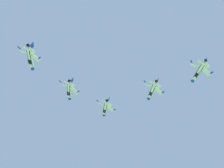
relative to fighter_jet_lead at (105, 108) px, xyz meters
name	(u,v)px	position (x,y,z in m)	size (l,w,h in m)	color
fighter_jet_lead	(105,108)	(0.00, 0.00, 0.00)	(9.49, 15.93, 5.31)	white
fighter_jet_left_wing	(69,90)	(-14.98, -17.73, 0.40)	(9.39, 15.93, 5.37)	white
fighter_jet_right_wing	(152,90)	(22.49, -14.35, 1.11)	(9.10, 15.93, 5.56)	white
fighter_jet_left_outer	(30,57)	(-27.29, -38.38, 3.72)	(9.56, 15.93, 5.26)	white
fighter_jet_right_outer	(199,71)	(41.74, -25.19, 3.55)	(9.17, 15.93, 5.50)	white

